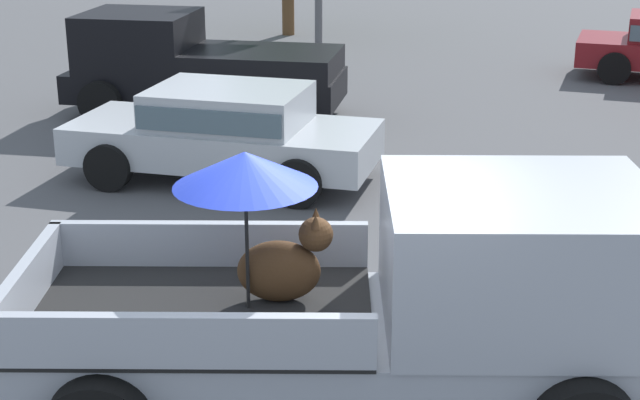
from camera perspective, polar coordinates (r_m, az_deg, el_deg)
name	(u,v)px	position (r m, az deg, el deg)	size (l,w,h in m)	color
pickup_truck_main	(399,301)	(7.76, 4.67, -5.98)	(5.26, 2.80, 2.19)	black
pickup_truck_far	(194,66)	(17.33, -7.46, 7.83)	(4.86, 2.30, 1.80)	black
parked_sedan_far	(225,129)	(13.63, -5.62, 4.21)	(4.47, 2.35, 1.33)	black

